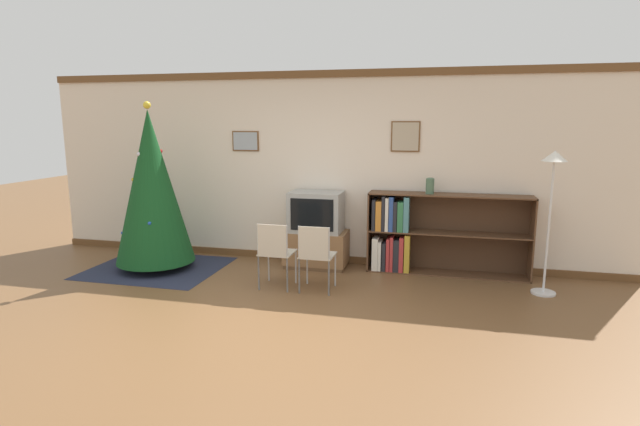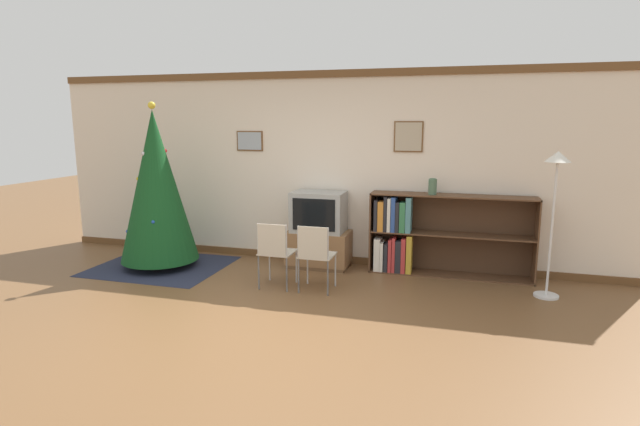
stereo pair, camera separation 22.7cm
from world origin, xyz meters
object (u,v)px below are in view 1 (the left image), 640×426
Objects in this scene: tv_console at (316,249)px; folding_chair_right at (316,254)px; christmas_tree at (152,187)px; folding_chair_left at (275,251)px; bookshelf at (417,234)px; vase at (430,186)px; standing_lamp at (552,185)px; television at (316,212)px.

tv_console is 1.08m from folding_chair_right.
tv_console is at bearing 15.97° from christmas_tree.
folding_chair_left is 0.39× the size of bookshelf.
vase is at bearing 10.31° from christmas_tree.
vase is at bearing 2.04° from tv_console.
christmas_tree reaches higher than standing_lamp.
tv_console is at bearing -176.66° from bookshelf.
television is 1.10m from folding_chair_left.
television is 0.88× the size of folding_chair_left.
standing_lamp is at bearing 1.84° from christmas_tree.
folding_chair_left is 2.20m from vase.
folding_chair_left is 1.00× the size of folding_chair_right.
vase reaches higher than folding_chair_right.
standing_lamp is (1.37, -0.50, 0.11)m from vase.
vase is (1.52, 0.05, 0.93)m from tv_console.
christmas_tree is 2.39m from tv_console.
folding_chair_right is 2.83m from standing_lamp.
vase reaches higher than tv_console.
bookshelf is 0.67m from vase.
folding_chair_right is at bearing -76.15° from tv_console.
bookshelf is at bearing 44.73° from folding_chair_right.
standing_lamp reaches higher than tv_console.
television is 0.88× the size of folding_chair_right.
christmas_tree reaches higher than television.
folding_chair_left is at bearing -145.72° from bookshelf.
folding_chair_left is at bearing -103.88° from television.
bookshelf is at bearing 34.28° from folding_chair_left.
television is (-0.00, -0.00, 0.53)m from tv_console.
folding_chair_right is at bearing -167.55° from standing_lamp.
television reaches higher than folding_chair_right.
television is at bearing 15.90° from christmas_tree.
folding_chair_left is at bearing -148.53° from vase.
standing_lamp is (2.64, 0.58, 0.83)m from folding_chair_right.
christmas_tree is 2.76× the size of folding_chair_left.
bookshelf reaches higher than folding_chair_right.
standing_lamp is at bearing -8.83° from tv_console.
standing_lamp is at bearing 12.45° from folding_chair_right.
christmas_tree is 3.72m from vase.
christmas_tree is at bearing 167.40° from folding_chair_left.
vase is 0.12× the size of standing_lamp.
christmas_tree reaches higher than vase.
vase is at bearing 159.88° from standing_lamp.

